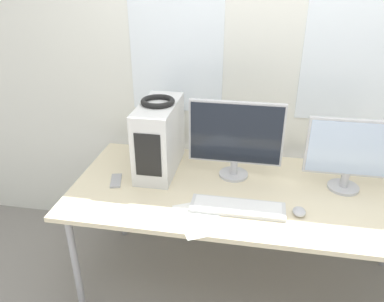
{
  "coord_description": "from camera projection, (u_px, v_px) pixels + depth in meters",
  "views": [
    {
      "loc": [
        -0.01,
        -1.39,
        1.9
      ],
      "look_at": [
        -0.35,
        0.45,
        0.97
      ],
      "focal_mm": 35.0,
      "sensor_mm": 36.0,
      "label": 1
    }
  ],
  "objects": [
    {
      "name": "monitor_right_near",
      "position": [
        350.0,
        152.0,
        2.05
      ],
      "size": [
        0.48,
        0.18,
        0.43
      ],
      "color": "#B7B7BC",
      "rests_on": "desk"
    },
    {
      "name": "pc_tower",
      "position": [
        159.0,
        137.0,
        2.28
      ],
      "size": [
        0.21,
        0.49,
        0.43
      ],
      "color": "silver",
      "rests_on": "desk"
    },
    {
      "name": "headphones",
      "position": [
        158.0,
        101.0,
        2.17
      ],
      "size": [
        0.2,
        0.2,
        0.03
      ],
      "color": "black",
      "rests_on": "pc_tower"
    },
    {
      "name": "keyboard",
      "position": [
        238.0,
        207.0,
        1.97
      ],
      "size": [
        0.5,
        0.15,
        0.02
      ],
      "color": "silver",
      "rests_on": "desk"
    },
    {
      "name": "paper_sheet_left",
      "position": [
        199.0,
        218.0,
        1.9
      ],
      "size": [
        0.32,
        0.36,
        0.0
      ],
      "rotation": [
        0.0,
        0.0,
        0.48
      ],
      "color": "white",
      "rests_on": "desk"
    },
    {
      "name": "monitor_main",
      "position": [
        236.0,
        137.0,
        2.17
      ],
      "size": [
        0.55,
        0.18,
        0.47
      ],
      "color": "#B7B7BC",
      "rests_on": "desk"
    },
    {
      "name": "desk",
      "position": [
        251.0,
        196.0,
        2.16
      ],
      "size": [
        2.07,
        0.91,
        0.75
      ],
      "color": "beige",
      "rests_on": "ground_plane"
    },
    {
      "name": "wall_back",
      "position": [
        261.0,
        61.0,
        2.39
      ],
      "size": [
        8.0,
        0.07,
        2.7
      ],
      "color": "silver",
      "rests_on": "ground_plane"
    },
    {
      "name": "cell_phone",
      "position": [
        116.0,
        181.0,
        2.22
      ],
      "size": [
        0.1,
        0.16,
        0.01
      ],
      "rotation": [
        0.0,
        0.0,
        0.28
      ],
      "color": "#99999E",
      "rests_on": "desk"
    },
    {
      "name": "mouse",
      "position": [
        299.0,
        212.0,
        1.92
      ],
      "size": [
        0.07,
        0.08,
        0.04
      ],
      "color": "#B2B2B7",
      "rests_on": "desk"
    }
  ]
}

